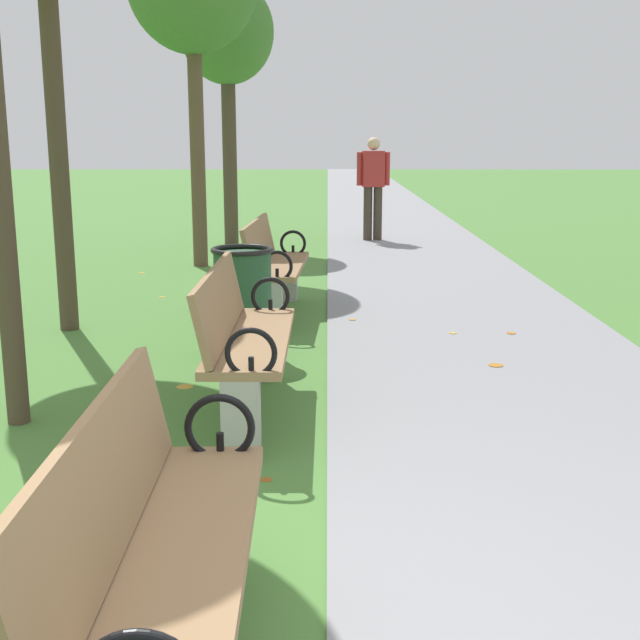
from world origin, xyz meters
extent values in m
cube|color=gray|center=(1.24, 18.00, 0.01)|extent=(2.49, 44.00, 0.02)
cube|color=#93704C|center=(-0.45, 0.06, 0.47)|extent=(0.48, 1.61, 0.05)
cube|color=#93704C|center=(-0.64, 0.06, 0.70)|extent=(0.16, 1.60, 0.40)
cube|color=#A8A59E|center=(-0.47, 0.80, 0.23)|extent=(0.20, 0.12, 0.45)
torus|color=black|center=(-0.41, 0.82, 0.59)|extent=(0.27, 0.04, 0.27)
cylinder|color=black|center=(-0.41, 0.82, 0.51)|extent=(0.03, 0.03, 0.12)
cube|color=#93704C|center=(-0.45, 2.69, 0.47)|extent=(0.44, 1.60, 0.05)
cube|color=#93704C|center=(-0.64, 2.69, 0.70)|extent=(0.13, 1.60, 0.40)
cube|color=#A8A59E|center=(-0.45, 1.95, 0.23)|extent=(0.20, 0.12, 0.45)
cube|color=#A8A59E|center=(-0.45, 3.43, 0.23)|extent=(0.20, 0.12, 0.45)
torus|color=black|center=(-0.39, 1.93, 0.59)|extent=(0.27, 0.03, 0.27)
cylinder|color=black|center=(-0.39, 1.93, 0.51)|extent=(0.03, 0.03, 0.12)
torus|color=black|center=(-0.39, 3.45, 0.59)|extent=(0.27, 0.03, 0.27)
cylinder|color=black|center=(-0.39, 3.45, 0.51)|extent=(0.03, 0.03, 0.12)
cube|color=#93704C|center=(-0.45, 5.56, 0.47)|extent=(0.52, 1.62, 0.05)
cube|color=#93704C|center=(-0.64, 5.57, 0.70)|extent=(0.20, 1.60, 0.40)
cube|color=#A8A59E|center=(-0.49, 4.82, 0.23)|extent=(0.21, 0.13, 0.45)
cube|color=#A8A59E|center=(-0.41, 6.30, 0.23)|extent=(0.21, 0.13, 0.45)
torus|color=black|center=(-0.43, 4.80, 0.59)|extent=(0.27, 0.04, 0.27)
cylinder|color=black|center=(-0.43, 4.80, 0.51)|extent=(0.03, 0.03, 0.12)
torus|color=black|center=(-0.35, 6.32, 0.59)|extent=(0.27, 0.04, 0.27)
cylinder|color=black|center=(-0.35, 6.32, 0.51)|extent=(0.03, 0.03, 0.12)
cylinder|color=#4C3D2D|center=(-1.84, 2.54, 1.43)|extent=(0.13, 0.13, 2.86)
cylinder|color=#4C3D2D|center=(-2.27, 4.97, 1.55)|extent=(0.16, 0.16, 3.11)
cylinder|color=brown|center=(-1.66, 8.62, 1.48)|extent=(0.19, 0.19, 2.97)
cylinder|color=#4C3D2D|center=(-1.51, 10.85, 1.35)|extent=(0.22, 0.22, 2.69)
ellipsoid|color=#477A33|center=(-1.51, 10.85, 3.18)|extent=(1.40, 1.40, 1.54)
cylinder|color=#3D3328|center=(0.80, 11.24, 0.45)|extent=(0.14, 0.14, 0.85)
cylinder|color=#3D3328|center=(0.65, 11.23, 0.45)|extent=(0.14, 0.14, 0.85)
cube|color=#B22D2D|center=(0.72, 11.24, 1.15)|extent=(0.36, 0.25, 0.56)
sphere|color=beige|center=(0.72, 11.24, 1.54)|extent=(0.20, 0.20, 0.20)
cylinder|color=#B22D2D|center=(0.94, 11.26, 1.15)|extent=(0.09, 0.09, 0.52)
cylinder|color=#B22D2D|center=(0.51, 11.22, 1.15)|extent=(0.09, 0.09, 0.52)
cylinder|color=#234C2D|center=(-0.65, 4.13, 0.40)|extent=(0.44, 0.44, 0.80)
torus|color=black|center=(-0.65, 4.13, 0.82)|extent=(0.48, 0.48, 0.04)
cylinder|color=#BC842D|center=(0.23, 5.28, 0.02)|extent=(0.08, 0.08, 0.00)
cylinder|color=gold|center=(-0.97, 3.26, 0.00)|extent=(0.17, 0.17, 0.00)
cylinder|color=#AD6B23|center=(1.24, 3.74, 0.02)|extent=(0.14, 0.14, 0.00)
cylinder|color=#93511E|center=(-1.43, 8.53, 0.00)|extent=(0.10, 0.10, 0.00)
cylinder|color=#BC842D|center=(-1.75, 6.46, 0.00)|extent=(0.10, 0.10, 0.00)
cylinder|color=gold|center=(1.07, 4.75, 0.02)|extent=(0.08, 0.08, 0.00)
cylinder|color=#AD6B23|center=(1.57, 4.75, 0.02)|extent=(0.11, 0.11, 0.00)
cylinder|color=#BC842D|center=(-2.31, 8.05, 0.00)|extent=(0.10, 0.10, 0.00)
cylinder|color=#93511E|center=(-0.30, 1.70, 0.00)|extent=(0.09, 0.09, 0.00)
camera|label=1|loc=(0.00, -2.15, 1.67)|focal=46.72mm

